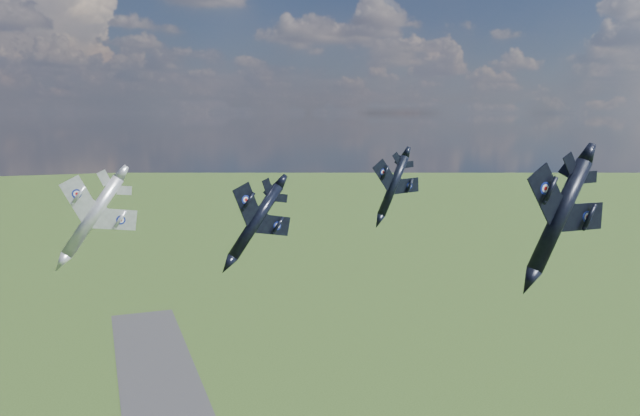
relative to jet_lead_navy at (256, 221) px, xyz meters
name	(u,v)px	position (x,y,z in m)	size (l,w,h in m)	color
jet_lead_navy	(256,221)	(0.00, 0.00, 0.00)	(10.01, 13.96, 2.89)	black
jet_right_navy	(559,216)	(23.29, -24.13, 3.09)	(11.30, 15.75, 3.26)	black
jet_high_navy	(393,186)	(22.38, 8.72, 2.38)	(9.01, 12.57, 2.60)	black
jet_left_silver	(93,216)	(-18.07, 2.51, 1.25)	(10.03, 13.99, 2.89)	#A1A5AB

